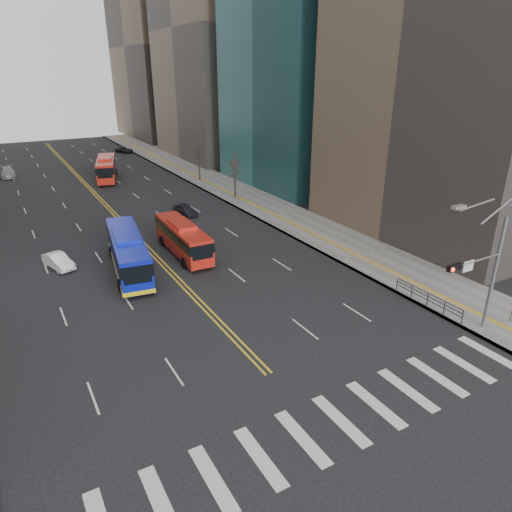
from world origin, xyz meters
TOP-DOWN VIEW (x-y plane):
  - ground at (0.00, 0.00)m, footprint 220.00×220.00m
  - sidewalk_right at (17.50, 45.00)m, footprint 7.00×130.00m
  - crosswalk at (0.00, 0.00)m, footprint 26.70×4.00m
  - centerline at (0.00, 55.00)m, footprint 0.55×100.00m
  - office_towers at (0.12, 68.51)m, footprint 83.00×134.00m
  - signal_mast at (13.77, 2.00)m, footprint 5.37×0.37m
  - pedestrian_railing at (14.30, 6.00)m, footprint 0.06×6.06m
  - street_trees at (-7.18, 34.55)m, footprint 35.20×47.20m
  - blue_bus at (-2.93, 23.60)m, footprint 4.20×12.03m
  - red_bus_near at (2.56, 24.77)m, footprint 2.69×9.84m
  - red_bus_far at (3.69, 60.20)m, footprint 5.36×11.44m
  - car_white at (-8.24, 27.28)m, footprint 2.46×4.12m
  - car_dark_mid at (7.38, 36.40)m, footprint 2.11×4.06m
  - car_silver at (-9.88, 69.75)m, footprint 2.22×5.26m
  - car_dark_far at (12.50, 83.17)m, footprint 3.42×4.49m

SIDE VIEW (x-z plane):
  - ground at x=0.00m, z-range 0.00..0.00m
  - crosswalk at x=0.00m, z-range 0.00..0.01m
  - centerline at x=0.00m, z-range 0.00..0.01m
  - sidewalk_right at x=17.50m, z-range 0.00..0.15m
  - car_dark_far at x=12.50m, z-range 0.00..1.13m
  - car_white at x=-8.24m, z-range 0.00..1.28m
  - car_dark_mid at x=7.38m, z-range 0.00..1.32m
  - car_silver at x=-9.88m, z-range 0.00..1.52m
  - pedestrian_railing at x=14.30m, z-range 0.31..1.33m
  - red_bus_near at x=2.56m, z-range 0.18..3.33m
  - blue_bus at x=-2.93m, z-range 0.08..3.52m
  - red_bus_far at x=3.69m, z-range 0.20..3.74m
  - signal_mast at x=13.77m, z-range 0.16..9.55m
  - street_trees at x=-7.18m, z-range 1.07..8.67m
  - office_towers at x=0.12m, z-range -5.08..52.92m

